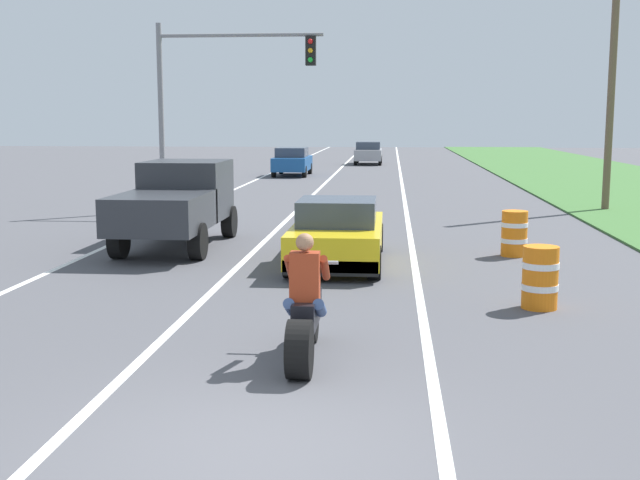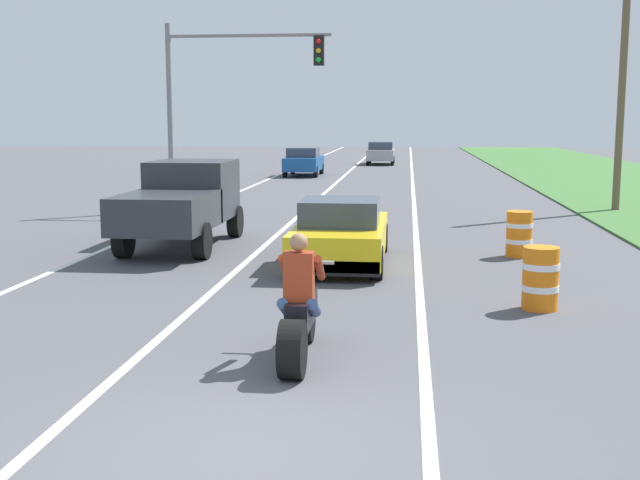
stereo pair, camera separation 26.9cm
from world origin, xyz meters
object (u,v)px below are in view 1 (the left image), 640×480
distant_car_far_ahead (292,161)px  distant_car_further_ahead (368,153)px  pickup_truck_left_lane_dark_grey (177,200)px  sports_car_yellow (338,234)px  construction_barrel_mid (514,233)px  construction_barrel_nearest (540,277)px  traffic_light_mast_near (212,85)px  motorcycle_with_rider (305,316)px

distant_car_far_ahead → distant_car_further_ahead: (3.72, 11.27, 0.00)m
pickup_truck_left_lane_dark_grey → distant_car_further_ahead: 35.59m
pickup_truck_left_lane_dark_grey → sports_car_yellow: bearing=-25.5°
distant_car_further_ahead → construction_barrel_mid: bearing=-83.3°
distant_car_further_ahead → pickup_truck_left_lane_dark_grey: bearing=-95.5°
construction_barrel_nearest → construction_barrel_mid: bearing=86.1°
sports_car_yellow → traffic_light_mast_near: bearing=116.9°
construction_barrel_nearest → distant_car_far_ahead: (-7.63, 29.65, 0.27)m
pickup_truck_left_lane_dark_grey → traffic_light_mast_near: size_ratio=0.80×
motorcycle_with_rider → construction_barrel_nearest: size_ratio=2.21×
traffic_light_mast_near → construction_barrel_nearest: 15.54m
construction_barrel_mid → distant_car_further_ahead: distant_car_further_ahead is taller
sports_car_yellow → construction_barrel_nearest: size_ratio=4.30×
pickup_truck_left_lane_dark_grey → construction_barrel_mid: size_ratio=4.80×
traffic_light_mast_near → construction_barrel_mid: bearing=-42.8°
construction_barrel_mid → construction_barrel_nearest: bearing=-93.9°
construction_barrel_nearest → construction_barrel_mid: (0.34, 4.97, 0.00)m
traffic_light_mast_near → construction_barrel_mid: 12.03m
traffic_light_mast_near → distant_car_further_ahead: traffic_light_mast_near is taller
motorcycle_with_rider → construction_barrel_mid: size_ratio=2.21×
sports_car_yellow → distant_car_far_ahead: (-4.17, 26.01, 0.14)m
distant_car_further_ahead → sports_car_yellow: bearing=-89.3°
construction_barrel_nearest → pickup_truck_left_lane_dark_grey: bearing=143.2°
construction_barrel_nearest → distant_car_further_ahead: distant_car_further_ahead is taller
pickup_truck_left_lane_dark_grey → construction_barrel_nearest: pickup_truck_left_lane_dark_grey is taller
construction_barrel_mid → distant_car_further_ahead: size_ratio=0.25×
distant_car_far_ahead → construction_barrel_mid: bearing=-72.1°
sports_car_yellow → distant_car_far_ahead: distant_car_far_ahead is taller
pickup_truck_left_lane_dark_grey → distant_car_far_ahead: pickup_truck_left_lane_dark_grey is taller
sports_car_yellow → pickup_truck_left_lane_dark_grey: 4.33m
distant_car_far_ahead → construction_barrel_nearest: bearing=-75.6°
traffic_light_mast_near → distant_car_further_ahead: size_ratio=1.50×
sports_car_yellow → distant_car_further_ahead: (-0.45, 37.28, 0.14)m
distant_car_far_ahead → distant_car_further_ahead: 11.87m
sports_car_yellow → pickup_truck_left_lane_dark_grey: pickup_truck_left_lane_dark_grey is taller
construction_barrel_mid → distant_car_far_ahead: size_ratio=0.25×
construction_barrel_mid → traffic_light_mast_near: bearing=137.2°
sports_car_yellow → construction_barrel_nearest: (3.46, -3.65, -0.13)m
pickup_truck_left_lane_dark_grey → traffic_light_mast_near: 7.89m
sports_car_yellow → construction_barrel_mid: sports_car_yellow is taller
motorcycle_with_rider → sports_car_yellow: bearing=90.5°
sports_car_yellow → traffic_light_mast_near: traffic_light_mast_near is taller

